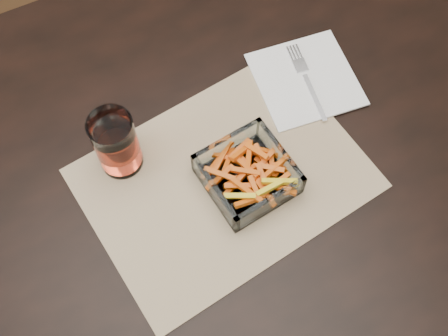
% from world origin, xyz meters
% --- Properties ---
extents(dining_table, '(1.60, 0.90, 0.75)m').
position_xyz_m(dining_table, '(0.00, 0.00, 0.66)').
color(dining_table, black).
rests_on(dining_table, ground).
extents(placemat, '(0.49, 0.38, 0.00)m').
position_xyz_m(placemat, '(0.00, -0.06, 0.75)').
color(placemat, tan).
rests_on(placemat, dining_table).
extents(glass_bowl, '(0.15, 0.15, 0.05)m').
position_xyz_m(glass_bowl, '(0.03, -0.08, 0.77)').
color(glass_bowl, white).
rests_on(glass_bowl, placemat).
extents(tumbler, '(0.07, 0.07, 0.12)m').
position_xyz_m(tumbler, '(-0.14, 0.05, 0.81)').
color(tumbler, white).
rests_on(tumbler, placemat).
extents(napkin, '(0.20, 0.20, 0.00)m').
position_xyz_m(napkin, '(0.22, 0.05, 0.76)').
color(napkin, white).
rests_on(napkin, placemat).
extents(fork, '(0.04, 0.17, 0.00)m').
position_xyz_m(fork, '(0.22, 0.05, 0.76)').
color(fork, silver).
rests_on(fork, napkin).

